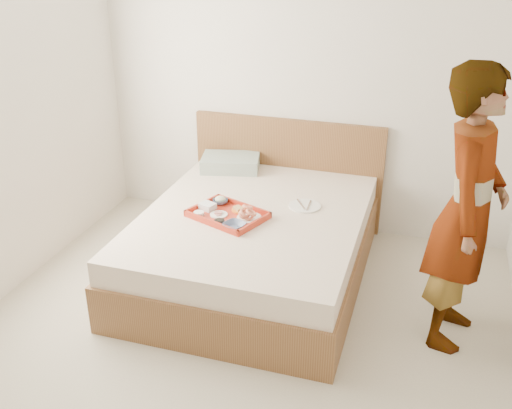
{
  "coord_description": "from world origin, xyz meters",
  "views": [
    {
      "loc": [
        1.04,
        -2.66,
        2.41
      ],
      "look_at": [
        -0.07,
        0.9,
        0.65
      ],
      "focal_mm": 41.33,
      "sensor_mm": 36.0,
      "label": 1
    }
  ],
  "objects_px": {
    "dinner_plate": "(305,206)",
    "tray": "(228,214)",
    "person": "(468,211)",
    "bed": "(254,245)"
  },
  "relations": [
    {
      "from": "tray",
      "to": "person",
      "type": "relative_size",
      "value": 0.29
    },
    {
      "from": "dinner_plate",
      "to": "person",
      "type": "relative_size",
      "value": 0.13
    },
    {
      "from": "bed",
      "to": "tray",
      "type": "height_order",
      "value": "tray"
    },
    {
      "from": "dinner_plate",
      "to": "person",
      "type": "height_order",
      "value": "person"
    },
    {
      "from": "bed",
      "to": "dinner_plate",
      "type": "relative_size",
      "value": 8.38
    },
    {
      "from": "bed",
      "to": "person",
      "type": "bearing_deg",
      "value": -11.31
    },
    {
      "from": "tray",
      "to": "person",
      "type": "height_order",
      "value": "person"
    },
    {
      "from": "bed",
      "to": "person",
      "type": "xyz_separation_m",
      "value": [
        1.42,
        -0.28,
        0.62
      ]
    },
    {
      "from": "tray",
      "to": "dinner_plate",
      "type": "xyz_separation_m",
      "value": [
        0.49,
        0.33,
        -0.02
      ]
    },
    {
      "from": "dinner_plate",
      "to": "tray",
      "type": "bearing_deg",
      "value": -145.6
    }
  ]
}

